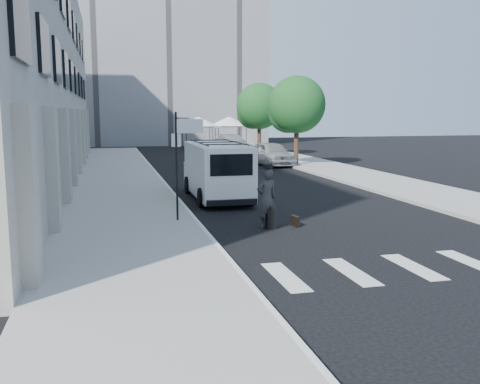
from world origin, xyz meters
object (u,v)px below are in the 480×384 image
briefcase (295,221)px  cargo_van (216,170)px  parked_car_b (238,151)px  parked_car_a (271,154)px  suitcase (270,218)px  businessman (267,198)px  parked_car_c (232,144)px

briefcase → cargo_van: 6.33m
parked_car_b → parked_car_a: bearing=-71.3°
suitcase → cargo_van: 6.23m
businessman → suitcase: bearing=145.5°
cargo_van → parked_car_b: cargo_van is taller
parked_car_b → parked_car_c: (1.04, 6.37, 0.16)m
businessman → parked_car_a: bearing=-122.3°
parked_car_a → parked_car_b: 5.02m
parked_car_a → parked_car_c: parked_car_c is taller
businessman → parked_car_a: size_ratio=0.39×
businessman → parked_car_c: (5.97, 30.28, -0.12)m
suitcase → cargo_van: cargo_van is taller
briefcase → parked_car_a: (5.14, 19.04, 0.66)m
briefcase → parked_car_b: 24.25m
parked_car_b → parked_car_c: 6.45m
briefcase → parked_car_b: bearing=76.4°
businessman → briefcase: 1.24m
suitcase → cargo_van: size_ratio=0.20×
briefcase → cargo_van: size_ratio=0.07×
cargo_van → parked_car_b: 18.59m
parked_car_a → parked_car_c: bearing=83.8°
suitcase → parked_car_a: size_ratio=0.25×
businessman → parked_car_b: bearing=-116.2°
businessman → briefcase: bearing=165.4°
cargo_van → parked_car_a: bearing=63.9°
businessman → parked_car_b: size_ratio=0.47×
parked_car_a → parked_car_b: size_ratio=1.18×
businessman → parked_car_a: businessman is taller
briefcase → parked_car_a: parked_car_a is taller
briefcase → businessman: bearing=175.9°
briefcase → suitcase: (-0.84, -0.04, 0.15)m
cargo_van → parked_car_c: bearing=75.8°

